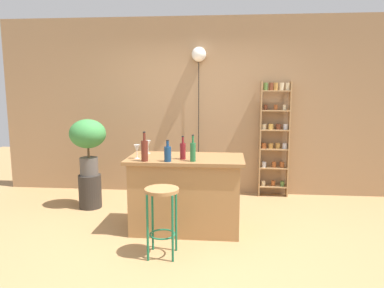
# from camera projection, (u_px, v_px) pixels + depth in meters

# --- Properties ---
(ground) EXTENTS (12.00, 12.00, 0.00)m
(ground) POSITION_uv_depth(u_px,v_px,m) (183.00, 239.00, 4.16)
(ground) COLOR #A37A4C
(back_wall) EXTENTS (6.40, 0.10, 2.80)m
(back_wall) POSITION_uv_depth(u_px,v_px,m) (197.00, 107.00, 5.86)
(back_wall) COLOR #997551
(back_wall) RESTS_ON ground
(kitchen_counter) EXTENTS (1.37, 0.72, 0.89)m
(kitchen_counter) POSITION_uv_depth(u_px,v_px,m) (186.00, 193.00, 4.38)
(kitchen_counter) COLOR #9E7042
(kitchen_counter) RESTS_ON ground
(bar_stool) EXTENTS (0.35, 0.35, 0.71)m
(bar_stool) POSITION_uv_depth(u_px,v_px,m) (162.00, 206.00, 3.66)
(bar_stool) COLOR #196642
(bar_stool) RESTS_ON ground
(spice_shelf) EXTENTS (0.46, 0.15, 1.81)m
(spice_shelf) POSITION_uv_depth(u_px,v_px,m) (274.00, 136.00, 5.68)
(spice_shelf) COLOR #A87F51
(spice_shelf) RESTS_ON ground
(plant_stool) EXTENTS (0.32, 0.32, 0.48)m
(plant_stool) POSITION_uv_depth(u_px,v_px,m) (90.00, 191.00, 5.21)
(plant_stool) COLOR #2D2823
(plant_stool) RESTS_ON ground
(potted_plant) EXTENTS (0.51, 0.46, 0.79)m
(potted_plant) POSITION_uv_depth(u_px,v_px,m) (88.00, 138.00, 5.10)
(potted_plant) COLOR #514C47
(potted_plant) RESTS_ON plant_stool
(bottle_soda_blue) EXTENTS (0.06, 0.06, 0.30)m
(bottle_soda_blue) POSITION_uv_depth(u_px,v_px,m) (193.00, 151.00, 4.06)
(bottle_soda_blue) COLOR #236638
(bottle_soda_blue) RESTS_ON kitchen_counter
(bottle_wine_red) EXTENTS (0.08, 0.08, 0.24)m
(bottle_wine_red) POSITION_uv_depth(u_px,v_px,m) (168.00, 153.00, 4.06)
(bottle_wine_red) COLOR navy
(bottle_wine_red) RESTS_ON kitchen_counter
(bottle_sauce_amber) EXTENTS (0.07, 0.07, 0.27)m
(bottle_sauce_amber) POSITION_uv_depth(u_px,v_px,m) (183.00, 151.00, 4.18)
(bottle_sauce_amber) COLOR maroon
(bottle_sauce_amber) RESTS_ON kitchen_counter
(bottle_vinegar) EXTENTS (0.08, 0.08, 0.33)m
(bottle_vinegar) POSITION_uv_depth(u_px,v_px,m) (145.00, 150.00, 4.06)
(bottle_vinegar) COLOR #5B2319
(bottle_vinegar) RESTS_ON kitchen_counter
(wine_glass_left) EXTENTS (0.07, 0.07, 0.16)m
(wine_glass_left) POSITION_uv_depth(u_px,v_px,m) (148.00, 144.00, 4.55)
(wine_glass_left) COLOR silver
(wine_glass_left) RESTS_ON kitchen_counter
(wine_glass_center) EXTENTS (0.07, 0.07, 0.16)m
(wine_glass_center) POSITION_uv_depth(u_px,v_px,m) (137.00, 149.00, 4.21)
(wine_glass_center) COLOR silver
(wine_glass_center) RESTS_ON kitchen_counter
(pendant_globe_light) EXTENTS (0.23, 0.23, 2.33)m
(pendant_globe_light) POSITION_uv_depth(u_px,v_px,m) (199.00, 56.00, 5.63)
(pendant_globe_light) COLOR black
(pendant_globe_light) RESTS_ON ground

